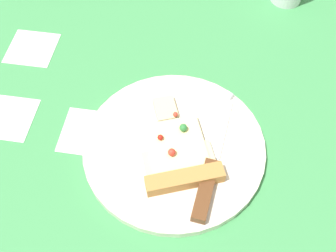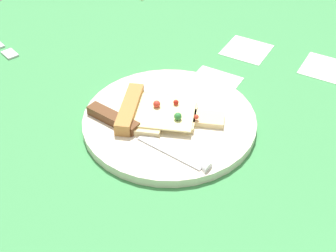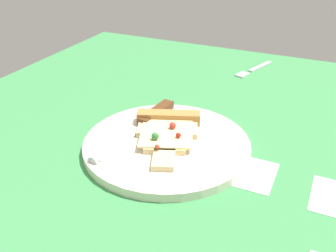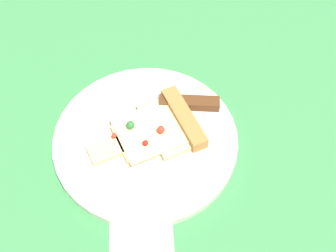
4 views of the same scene
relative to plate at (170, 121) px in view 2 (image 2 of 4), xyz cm
name	(u,v)px [view 2 (image 2 of 4)]	position (x,y,z in cm)	size (l,w,h in cm)	color
ground_plane	(191,107)	(7.97, 0.20, -2.27)	(120.62, 120.62, 3.00)	#3D8C4C
plate	(170,121)	(0.00, 0.00, 0.00)	(29.54, 29.54, 1.55)	silver
pizza_slice	(155,113)	(-0.94, 2.42, 1.57)	(14.33, 19.04, 2.59)	beige
knife	(134,130)	(-6.32, 3.19, 1.38)	(4.90, 24.08, 2.45)	silver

